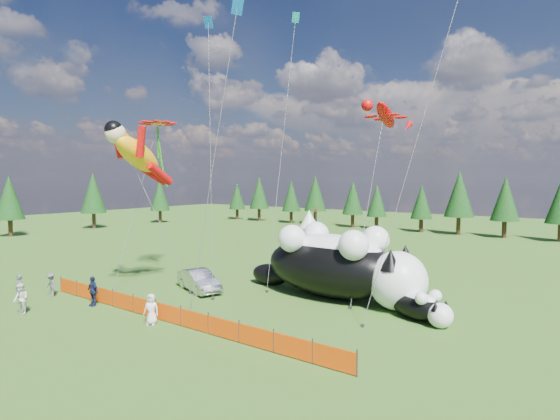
% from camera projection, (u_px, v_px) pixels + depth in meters
% --- Properties ---
extents(ground, '(160.00, 160.00, 0.00)m').
position_uv_depth(ground, '(209.00, 309.00, 25.64)').
color(ground, '#0E3509').
rests_on(ground, ground).
extents(safety_fence, '(22.06, 0.06, 1.10)m').
position_uv_depth(safety_fence, '(168.00, 313.00, 23.18)').
color(safety_fence, '#262626').
rests_on(safety_fence, ground).
extents(tree_line, '(90.00, 4.00, 8.00)m').
position_uv_depth(tree_line, '(436.00, 205.00, 61.79)').
color(tree_line, black).
rests_on(tree_line, ground).
extents(festival_tents, '(50.00, 3.20, 2.80)m').
position_uv_depth(festival_tents, '(518.00, 232.00, 51.52)').
color(festival_tents, white).
rests_on(festival_tents, ground).
extents(cat_large, '(12.95, 5.02, 4.67)m').
position_uv_depth(cat_large, '(339.00, 264.00, 27.83)').
color(cat_large, black).
rests_on(cat_large, ground).
extents(cat_small, '(4.55, 3.08, 1.75)m').
position_uv_depth(cat_small, '(419.00, 305.00, 23.63)').
color(cat_small, black).
rests_on(cat_small, ground).
extents(car, '(4.62, 2.94, 1.44)m').
position_uv_depth(car, '(199.00, 280.00, 29.78)').
color(car, '#BCBCC1').
rests_on(car, ground).
extents(spectator_a, '(0.68, 0.46, 1.82)m').
position_uv_depth(spectator_a, '(19.00, 289.00, 26.63)').
color(spectator_a, '#4E4F53').
rests_on(spectator_a, ground).
extents(spectator_b, '(0.86, 0.52, 1.77)m').
position_uv_depth(spectator_b, '(21.00, 299.00, 24.53)').
color(spectator_b, silver).
rests_on(spectator_b, ground).
extents(spectator_c, '(1.09, 0.60, 1.81)m').
position_uv_depth(spectator_c, '(93.00, 291.00, 26.24)').
color(spectator_c, '#161C3C').
rests_on(spectator_c, ground).
extents(spectator_d, '(1.04, 0.59, 1.56)m').
position_uv_depth(spectator_d, '(51.00, 285.00, 28.35)').
color(spectator_d, '#4E4F53').
rests_on(spectator_d, ground).
extents(spectator_e, '(0.95, 0.83, 1.63)m').
position_uv_depth(spectator_e, '(151.00, 309.00, 22.86)').
color(spectator_e, silver).
rests_on(spectator_e, ground).
extents(superhero_kite, '(5.85, 6.14, 11.74)m').
position_uv_depth(superhero_kite, '(138.00, 155.00, 28.47)').
color(superhero_kite, '#FFAA0D').
rests_on(superhero_kite, ground).
extents(gecko_kite, '(3.76, 11.60, 14.94)m').
position_uv_depth(gecko_kite, '(386.00, 116.00, 32.52)').
color(gecko_kite, red).
rests_on(gecko_kite, ground).
extents(flower_kite, '(3.56, 6.63, 12.64)m').
position_uv_depth(flower_kite, '(158.00, 125.00, 32.58)').
color(flower_kite, red).
rests_on(flower_kite, ground).
extents(diamond_kite_a, '(3.45, 3.03, 19.28)m').
position_uv_depth(diamond_kite_a, '(208.00, 34.00, 29.97)').
color(diamond_kite_a, '#0B5AB3').
rests_on(diamond_kite_a, ground).
extents(diamond_kite_c, '(3.34, 1.16, 16.36)m').
position_uv_depth(diamond_kite_c, '(235.00, 24.00, 20.31)').
color(diamond_kite_c, '#0B5AB3').
rests_on(diamond_kite_c, ground).
extents(diamond_kite_d, '(2.59, 7.05, 21.59)m').
position_uv_depth(diamond_kite_d, '(294.00, 30.00, 34.19)').
color(diamond_kite_d, '#0C978F').
rests_on(diamond_kite_d, ground).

